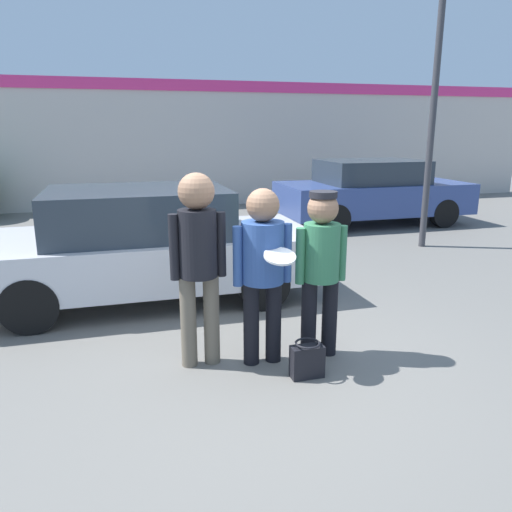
{
  "coord_description": "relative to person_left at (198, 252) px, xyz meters",
  "views": [
    {
      "loc": [
        -1.33,
        -4.15,
        2.2
      ],
      "look_at": [
        -0.05,
        0.32,
        1.0
      ],
      "focal_mm": 35.0,
      "sensor_mm": 36.0,
      "label": 1
    }
  ],
  "objects": [
    {
      "name": "person_left",
      "position": [
        0.0,
        0.0,
        0.0
      ],
      "size": [
        0.52,
        0.35,
        1.82
      ],
      "color": "#665B4C",
      "rests_on": "ground"
    },
    {
      "name": "person_middle_with_frisbee",
      "position": [
        0.58,
        -0.12,
        -0.09
      ],
      "size": [
        0.56,
        0.62,
        1.68
      ],
      "color": "black",
      "rests_on": "ground"
    },
    {
      "name": "parked_car_near",
      "position": [
        -0.36,
        2.13,
        -0.38
      ],
      "size": [
        4.32,
        1.94,
        1.45
      ],
      "color": "silver",
      "rests_on": "ground"
    },
    {
      "name": "street_lamp",
      "position": [
        5.22,
        3.69,
        2.26
      ],
      "size": [
        1.62,
        0.35,
        5.36
      ],
      "color": "#38383D",
      "rests_on": "ground"
    },
    {
      "name": "ground_plane",
      "position": [
        0.63,
        -0.22,
        -1.1
      ],
      "size": [
        56.0,
        56.0,
        0.0
      ],
      "primitive_type": "plane",
      "color": "#66635E"
    },
    {
      "name": "person_right",
      "position": [
        1.15,
        -0.14,
        -0.13
      ],
      "size": [
        0.52,
        0.35,
        1.63
      ],
      "color": "black",
      "rests_on": "ground"
    },
    {
      "name": "parked_car_far",
      "position": [
        5.1,
        6.05,
        -0.35
      ],
      "size": [
        4.32,
        1.96,
        1.48
      ],
      "color": "#334784",
      "rests_on": "ground"
    },
    {
      "name": "handbag",
      "position": [
        0.88,
        -0.53,
        -0.94
      ],
      "size": [
        0.3,
        0.23,
        0.34
      ],
      "color": "black",
      "rests_on": "ground"
    },
    {
      "name": "storefront_building",
      "position": [
        0.63,
        10.04,
        0.66
      ],
      "size": [
        24.0,
        0.22,
        3.47
      ],
      "color": "beige",
      "rests_on": "ground"
    }
  ]
}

